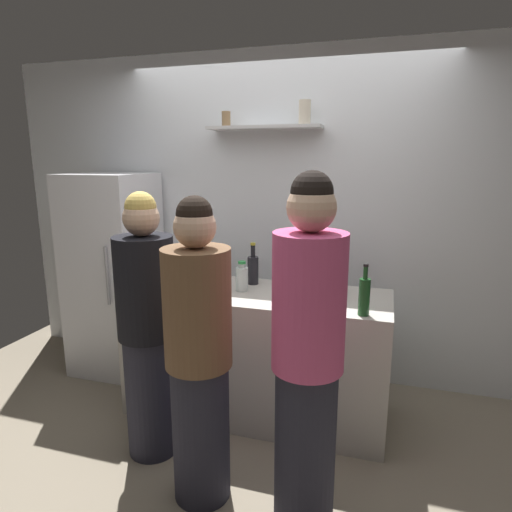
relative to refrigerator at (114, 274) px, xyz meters
name	(u,v)px	position (x,y,z in m)	size (l,w,h in m)	color
ground_plane	(232,455)	(1.35, -0.85, -0.83)	(5.28, 5.28, 0.00)	gray
back_wall_assembly	(282,218)	(1.35, 0.40, 0.47)	(4.80, 0.32, 2.60)	white
refrigerator	(114,274)	(0.00, 0.00, 0.00)	(0.62, 0.66, 1.66)	white
counter	(256,353)	(1.34, -0.33, -0.38)	(1.79, 0.66, 0.89)	#B7B2A8
baking_pan	(318,289)	(1.75, -0.23, 0.09)	(0.34, 0.24, 0.05)	gray
utensil_holder	(153,283)	(0.68, -0.55, 0.13)	(0.10, 0.10, 0.22)	#B2B2B7
wine_bottle_dark_glass	(253,269)	(1.27, -0.15, 0.17)	(0.08, 0.08, 0.30)	black
wine_bottle_green_glass	(364,295)	(2.07, -0.58, 0.18)	(0.06, 0.06, 0.31)	#19471E
water_bottle_plastic	(242,278)	(1.24, -0.33, 0.15)	(0.08, 0.08, 0.21)	silver
person_brown_jacket	(199,358)	(1.30, -1.18, -0.04)	(0.34, 0.34, 1.61)	#262633
person_pink_top	(307,358)	(1.85, -1.17, 0.03)	(0.34, 0.34, 1.73)	#262633
person_blonde	(148,331)	(0.86, -0.93, -0.04)	(0.34, 0.34, 1.60)	#262633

